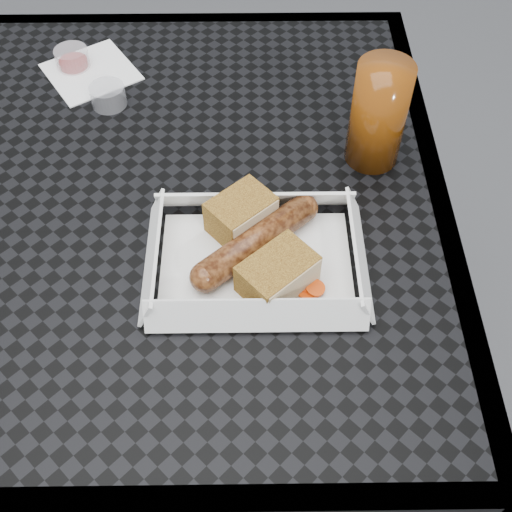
{
  "coord_description": "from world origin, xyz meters",
  "views": [
    {
      "loc": [
        0.15,
        -0.57,
        1.34
      ],
      "look_at": [
        0.15,
        -0.13,
        0.78
      ],
      "focal_mm": 45.0,
      "sensor_mm": 36.0,
      "label": 1
    }
  ],
  "objects_px": {
    "bratwurst": "(256,241)",
    "drink_glass": "(378,115)",
    "food_tray": "(256,264)",
    "patio_table": "(143,227)"
  },
  "relations": [
    {
      "from": "patio_table",
      "to": "food_tray",
      "type": "relative_size",
      "value": 3.64
    },
    {
      "from": "food_tray",
      "to": "drink_glass",
      "type": "distance_m",
      "value": 0.25
    },
    {
      "from": "food_tray",
      "to": "bratwurst",
      "type": "xyz_separation_m",
      "value": [
        0.0,
        0.02,
        0.02
      ]
    },
    {
      "from": "bratwurst",
      "to": "drink_glass",
      "type": "xyz_separation_m",
      "value": [
        0.15,
        0.16,
        0.05
      ]
    },
    {
      "from": "food_tray",
      "to": "patio_table",
      "type": "bearing_deg",
      "value": 141.43
    },
    {
      "from": "patio_table",
      "to": "bratwurst",
      "type": "distance_m",
      "value": 0.21
    },
    {
      "from": "food_tray",
      "to": "bratwurst",
      "type": "distance_m",
      "value": 0.03
    },
    {
      "from": "food_tray",
      "to": "drink_glass",
      "type": "xyz_separation_m",
      "value": [
        0.16,
        0.18,
        0.07
      ]
    },
    {
      "from": "patio_table",
      "to": "drink_glass",
      "type": "height_order",
      "value": "drink_glass"
    },
    {
      "from": "patio_table",
      "to": "drink_glass",
      "type": "distance_m",
      "value": 0.35
    }
  ]
}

